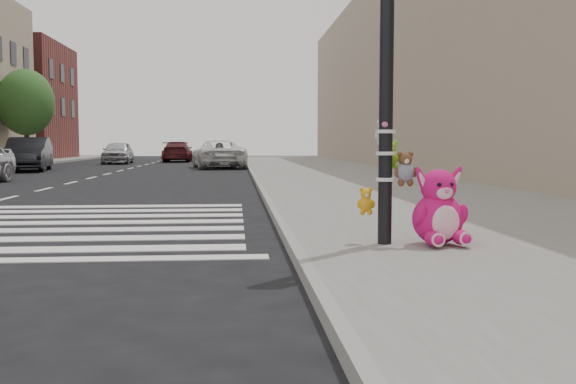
{
  "coord_description": "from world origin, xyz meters",
  "views": [
    {
      "loc": [
        0.88,
        -5.47,
        1.31
      ],
      "look_at": [
        1.47,
        1.8,
        0.75
      ],
      "focal_mm": 40.0,
      "sensor_mm": 36.0,
      "label": 1
    }
  ],
  "objects_px": {
    "pink_bunny": "(439,212)",
    "car_white_near": "(218,154)",
    "signal_pole": "(388,96)",
    "car_dark_far": "(28,154)",
    "red_teddy": "(439,228)"
  },
  "relations": [
    {
      "from": "red_teddy",
      "to": "car_dark_far",
      "type": "bearing_deg",
      "value": 89.49
    },
    {
      "from": "signal_pole",
      "to": "car_dark_far",
      "type": "bearing_deg",
      "value": 115.84
    },
    {
      "from": "car_dark_far",
      "to": "car_white_near",
      "type": "height_order",
      "value": "car_dark_far"
    },
    {
      "from": "pink_bunny",
      "to": "red_teddy",
      "type": "height_order",
      "value": "pink_bunny"
    },
    {
      "from": "red_teddy",
      "to": "car_white_near",
      "type": "distance_m",
      "value": 26.0
    },
    {
      "from": "pink_bunny",
      "to": "car_dark_far",
      "type": "distance_m",
      "value": 26.35
    },
    {
      "from": "signal_pole",
      "to": "car_dark_far",
      "type": "xyz_separation_m",
      "value": [
        -11.32,
        23.38,
        -1.06
      ]
    },
    {
      "from": "car_white_near",
      "to": "car_dark_far",
      "type": "bearing_deg",
      "value": 10.06
    },
    {
      "from": "pink_bunny",
      "to": "red_teddy",
      "type": "relative_size",
      "value": 4.13
    },
    {
      "from": "pink_bunny",
      "to": "car_dark_far",
      "type": "relative_size",
      "value": 0.19
    },
    {
      "from": "signal_pole",
      "to": "car_white_near",
      "type": "bearing_deg",
      "value": 95.7
    },
    {
      "from": "pink_bunny",
      "to": "car_white_near",
      "type": "relative_size",
      "value": 0.18
    },
    {
      "from": "signal_pole",
      "to": "pink_bunny",
      "type": "xyz_separation_m",
      "value": [
        0.58,
        -0.13,
        -1.33
      ]
    },
    {
      "from": "red_teddy",
      "to": "car_white_near",
      "type": "xyz_separation_m",
      "value": [
        -3.4,
        25.78,
        0.47
      ]
    },
    {
      "from": "signal_pole",
      "to": "red_teddy",
      "type": "xyz_separation_m",
      "value": [
        0.78,
        0.45,
        -1.6
      ]
    }
  ]
}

